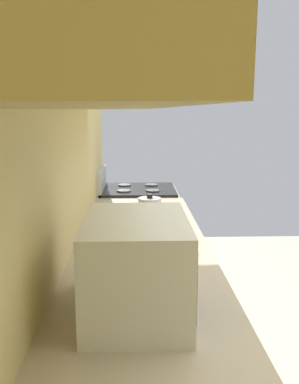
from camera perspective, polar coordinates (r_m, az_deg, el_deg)
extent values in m
cube|color=#E2C77C|center=(1.81, -13.38, 2.59)|extent=(4.13, 0.12, 2.57)
cube|color=#C1AF98|center=(1.57, -1.03, -13.84)|extent=(3.34, 0.67, 0.02)
cube|color=#332819|center=(2.02, 8.82, -22.20)|extent=(0.01, 0.01, 0.80)
cube|color=#332819|center=(2.43, 6.69, -16.13)|extent=(0.01, 0.01, 0.80)
cube|color=#332819|center=(2.85, 5.26, -11.81)|extent=(0.01, 0.01, 0.80)
cube|color=#D5BB71|center=(1.46, -7.40, 23.28)|extent=(2.50, 0.35, 0.62)
cube|color=#B7BABF|center=(3.56, -1.52, -6.88)|extent=(0.59, 0.64, 0.89)
cube|color=black|center=(3.59, 3.71, -7.50)|extent=(0.46, 0.01, 0.49)
cube|color=black|center=(3.45, -1.56, 0.33)|extent=(0.56, 0.61, 0.02)
cube|color=#B7BABF|center=(3.44, -6.54, 1.61)|extent=(0.56, 0.04, 0.18)
cylinder|color=#38383D|center=(3.32, 0.43, 0.18)|extent=(0.11, 0.11, 0.01)
cylinder|color=#38383D|center=(3.57, 0.26, 0.97)|extent=(0.11, 0.11, 0.01)
cylinder|color=#38383D|center=(3.32, -3.53, 0.15)|extent=(0.11, 0.11, 0.01)
cylinder|color=#38383D|center=(3.57, -3.42, 0.95)|extent=(0.11, 0.11, 0.01)
cube|color=white|center=(1.37, -1.81, -10.02)|extent=(0.47, 0.33, 0.32)
cube|color=black|center=(1.34, 5.47, -10.54)|extent=(0.29, 0.01, 0.22)
cube|color=#2D2D33|center=(1.55, 4.41, -7.51)|extent=(0.08, 0.01, 0.22)
cylinder|color=#4C8CBF|center=(1.91, 0.71, -7.98)|extent=(0.15, 0.15, 0.06)
cylinder|color=#508DC1|center=(1.90, 0.72, -7.56)|extent=(0.12, 0.12, 0.03)
cylinder|color=#B7BABF|center=(2.55, 0.02, -2.24)|extent=(0.14, 0.14, 0.13)
cylinder|color=black|center=(2.53, 0.02, -0.55)|extent=(0.03, 0.03, 0.02)
cylinder|color=#B7BABF|center=(2.62, -0.03, -1.30)|extent=(0.09, 0.02, 0.05)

